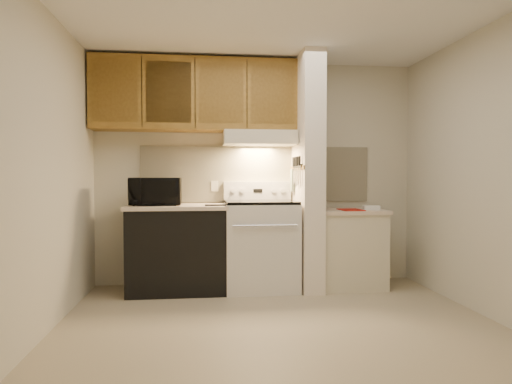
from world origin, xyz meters
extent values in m
plane|color=tan|center=(0.00, 0.00, 0.00)|extent=(3.60, 3.60, 0.00)
plane|color=white|center=(0.00, 0.00, 2.50)|extent=(3.60, 3.60, 0.00)
cube|color=beige|center=(0.00, 1.50, 1.25)|extent=(3.60, 2.50, 0.02)
cube|color=beige|center=(-1.80, 0.00, 1.25)|extent=(0.02, 3.00, 2.50)
cube|color=beige|center=(1.80, 0.00, 1.25)|extent=(0.02, 3.00, 2.50)
cube|color=#F9EEC6|center=(0.00, 1.49, 1.24)|extent=(2.60, 0.02, 0.63)
cube|color=silver|center=(0.00, 1.16, 0.46)|extent=(0.76, 0.65, 0.92)
cube|color=black|center=(0.00, 0.84, 0.50)|extent=(0.50, 0.01, 0.30)
cylinder|color=silver|center=(0.00, 0.80, 0.72)|extent=(0.65, 0.02, 0.02)
cube|color=black|center=(0.00, 1.16, 0.94)|extent=(0.74, 0.64, 0.03)
cube|color=silver|center=(0.00, 1.44, 1.05)|extent=(0.76, 0.08, 0.20)
cube|color=black|center=(0.00, 1.40, 1.05)|extent=(0.10, 0.01, 0.04)
cylinder|color=silver|center=(-0.28, 1.40, 1.05)|extent=(0.05, 0.02, 0.05)
cylinder|color=silver|center=(-0.18, 1.40, 1.05)|extent=(0.05, 0.02, 0.05)
cylinder|color=silver|center=(0.18, 1.40, 1.05)|extent=(0.05, 0.02, 0.05)
cylinder|color=silver|center=(0.28, 1.40, 1.05)|extent=(0.05, 0.02, 0.05)
cube|color=black|center=(-0.88, 1.17, 0.43)|extent=(1.00, 0.63, 0.87)
cube|color=beige|center=(-0.88, 1.17, 0.89)|extent=(1.04, 0.67, 0.04)
cube|color=black|center=(-0.48, 0.97, 0.92)|extent=(0.23, 0.08, 0.02)
cylinder|color=#286A60|center=(-1.23, 1.39, 0.96)|extent=(0.11, 0.11, 0.09)
cube|color=beige|center=(-0.48, 1.48, 1.10)|extent=(0.08, 0.01, 0.12)
imported|color=black|center=(-1.10, 1.15, 1.05)|extent=(0.52, 0.35, 0.29)
cube|color=white|center=(0.51, 1.15, 1.25)|extent=(0.22, 0.70, 2.50)
cube|color=olive|center=(0.39, 1.15, 1.30)|extent=(0.01, 0.70, 0.04)
cube|color=black|center=(0.39, 1.10, 1.32)|extent=(0.02, 0.42, 0.04)
cube|color=silver|center=(0.38, 0.93, 1.22)|extent=(0.01, 0.03, 0.16)
cylinder|color=black|center=(0.38, 0.93, 1.37)|extent=(0.02, 0.02, 0.10)
cube|color=silver|center=(0.38, 1.01, 1.21)|extent=(0.01, 0.04, 0.18)
cylinder|color=black|center=(0.38, 1.03, 1.37)|extent=(0.02, 0.02, 0.10)
cube|color=silver|center=(0.38, 1.10, 1.20)|extent=(0.01, 0.04, 0.20)
cylinder|color=black|center=(0.38, 1.10, 1.37)|extent=(0.02, 0.02, 0.10)
cube|color=silver|center=(0.38, 1.18, 1.22)|extent=(0.01, 0.04, 0.16)
cylinder|color=black|center=(0.38, 1.19, 1.37)|extent=(0.02, 0.02, 0.10)
cube|color=silver|center=(0.38, 1.26, 1.21)|extent=(0.01, 0.04, 0.18)
cylinder|color=black|center=(0.38, 1.27, 1.37)|extent=(0.02, 0.02, 0.10)
cube|color=gray|center=(0.38, 1.32, 1.17)|extent=(0.03, 0.10, 0.25)
cube|color=beige|center=(0.97, 1.15, 0.40)|extent=(0.70, 0.60, 0.81)
cube|color=beige|center=(0.97, 1.15, 0.83)|extent=(0.74, 0.64, 0.04)
cube|color=#A6190F|center=(0.95, 1.00, 0.85)|extent=(0.23, 0.31, 0.01)
cube|color=white|center=(1.19, 1.05, 0.87)|extent=(0.18, 0.13, 0.04)
cube|color=beige|center=(0.00, 1.28, 1.62)|extent=(0.78, 0.44, 0.15)
cube|color=beige|center=(0.00, 1.07, 1.58)|extent=(0.78, 0.04, 0.06)
cube|color=olive|center=(-0.69, 1.32, 2.08)|extent=(2.18, 0.33, 0.77)
cube|color=olive|center=(-1.51, 1.17, 2.08)|extent=(0.46, 0.01, 0.63)
cube|color=black|center=(-1.23, 1.16, 2.08)|extent=(0.01, 0.01, 0.73)
cube|color=olive|center=(-0.96, 1.17, 2.08)|extent=(0.46, 0.01, 0.63)
cube|color=black|center=(-0.69, 1.16, 2.08)|extent=(0.01, 0.01, 0.73)
cube|color=olive|center=(-0.42, 1.17, 2.08)|extent=(0.46, 0.01, 0.63)
cube|color=black|center=(-0.14, 1.16, 2.08)|extent=(0.01, 0.01, 0.73)
cube|color=olive|center=(0.13, 1.17, 2.08)|extent=(0.46, 0.01, 0.63)
camera|label=1|loc=(-0.62, -3.67, 1.20)|focal=32.00mm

